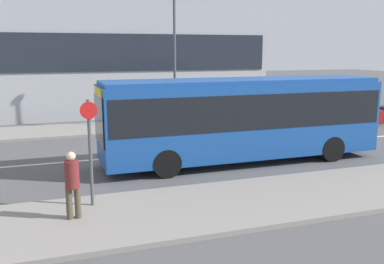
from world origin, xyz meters
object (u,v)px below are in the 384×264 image
at_px(city_bus, 242,115).
at_px(street_lamp, 174,32).
at_px(parked_car_0, 343,114).
at_px(bus_stop_sign, 90,145).
at_px(pedestrian_near_stop, 72,181).

bearing_deg(city_bus, street_lamp, 94.23).
bearing_deg(parked_car_0, street_lamp, 168.46).
bearing_deg(street_lamp, city_bus, -86.85).
bearing_deg(street_lamp, parked_car_0, -11.54).
height_order(parked_car_0, bus_stop_sign, bus_stop_sign).
height_order(city_bus, parked_car_0, city_bus).
relative_size(parked_car_0, pedestrian_near_stop, 2.45).
relative_size(pedestrian_near_stop, bus_stop_sign, 0.59).
relative_size(bus_stop_sign, street_lamp, 0.34).
relative_size(pedestrian_near_stop, street_lamp, 0.20).
height_order(pedestrian_near_stop, street_lamp, street_lamp).
bearing_deg(city_bus, parked_car_0, 32.51).
bearing_deg(parked_car_0, pedestrian_near_stop, -148.33).
relative_size(parked_car_0, street_lamp, 0.49).
bearing_deg(parked_car_0, bus_stop_sign, -149.60).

